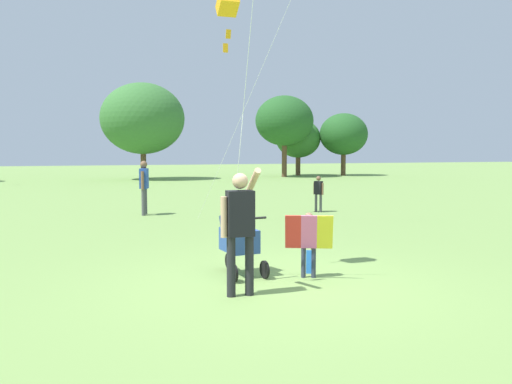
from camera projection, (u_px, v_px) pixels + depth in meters
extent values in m
plane|color=#75994C|center=(278.00, 286.00, 7.71)|extent=(120.00, 120.00, 0.00)
cylinder|color=brown|center=(143.00, 166.00, 34.59)|extent=(0.36, 0.36, 1.80)
ellipsoid|color=#387033|center=(143.00, 119.00, 34.35)|extent=(5.42, 4.88, 4.61)
cylinder|color=brown|center=(284.00, 161.00, 37.80)|extent=(0.36, 0.36, 2.33)
ellipsoid|color=#235623|center=(284.00, 121.00, 37.57)|extent=(4.18, 3.76, 3.55)
cylinder|color=brown|center=(298.00, 166.00, 40.00)|extent=(0.36, 0.36, 1.42)
ellipsoid|color=#2D6628|center=(298.00, 138.00, 39.83)|extent=(3.42, 3.08, 2.90)
cylinder|color=brown|center=(343.00, 165.00, 39.80)|extent=(0.36, 0.36, 1.64)
ellipsoid|color=#235623|center=(344.00, 134.00, 39.61)|extent=(3.66, 3.29, 3.11)
cylinder|color=#33384C|center=(314.00, 262.00, 8.21)|extent=(0.07, 0.07, 0.50)
cylinder|color=#33384C|center=(303.00, 262.00, 8.22)|extent=(0.07, 0.07, 0.50)
cube|color=orange|center=(309.00, 234.00, 8.18)|extent=(0.25, 0.21, 0.38)
cylinder|color=#A37556|center=(318.00, 236.00, 8.17)|extent=(0.05, 0.05, 0.33)
cylinder|color=#A37556|center=(300.00, 235.00, 8.19)|extent=(0.05, 0.05, 0.33)
sphere|color=#A37556|center=(309.00, 217.00, 8.16)|extent=(0.13, 0.13, 0.13)
cube|color=yellow|center=(325.00, 232.00, 7.97)|extent=(0.29, 0.26, 0.53)
cube|color=pink|center=(309.00, 232.00, 7.99)|extent=(0.29, 0.26, 0.53)
cube|color=red|center=(293.00, 232.00, 8.01)|extent=(0.29, 0.26, 0.53)
cube|color=blue|center=(309.00, 262.00, 8.01)|extent=(0.08, 0.04, 0.36)
cylinder|color=#232328|center=(231.00, 267.00, 7.14)|extent=(0.12, 0.12, 0.82)
cylinder|color=#232328|center=(249.00, 265.00, 7.21)|extent=(0.12, 0.12, 0.82)
cube|color=black|center=(240.00, 213.00, 7.12)|extent=(0.36, 0.23, 0.62)
cylinder|color=tan|center=(224.00, 217.00, 7.06)|extent=(0.09, 0.09, 0.55)
cylinder|color=tan|center=(253.00, 181.00, 7.28)|extent=(0.10, 0.50, 0.39)
sphere|color=tan|center=(240.00, 181.00, 7.08)|extent=(0.21, 0.21, 0.21)
cylinder|color=black|center=(229.00, 261.00, 8.77)|extent=(0.08, 0.28, 0.28)
cylinder|color=black|center=(234.00, 273.00, 7.94)|extent=(0.08, 0.28, 0.28)
cylinder|color=black|center=(265.00, 270.00, 8.16)|extent=(0.08, 0.28, 0.28)
cube|color=#2D4C93|center=(239.00, 240.00, 8.35)|extent=(0.52, 0.69, 0.36)
cube|color=navy|center=(236.00, 220.00, 8.45)|extent=(0.47, 0.47, 0.35)
cylinder|color=black|center=(251.00, 218.00, 7.91)|extent=(0.48, 0.10, 0.04)
cube|color=#F4A319|center=(228.00, 4.00, 8.14)|extent=(0.30, 0.37, 0.35)
cube|color=#F4A319|center=(228.00, 34.00, 8.23)|extent=(0.08, 0.05, 0.14)
cube|color=#F4A319|center=(226.00, 48.00, 8.20)|extent=(0.08, 0.01, 0.14)
cylinder|color=silver|center=(240.00, 142.00, 7.79)|extent=(0.09, 1.14, 4.20)
cylinder|color=silver|center=(254.00, 87.00, 13.84)|extent=(2.44, 3.03, 7.21)
cylinder|color=#4C4C51|center=(316.00, 203.00, 16.84)|extent=(0.08, 0.08, 0.56)
cylinder|color=#4C4C51|center=(321.00, 203.00, 16.73)|extent=(0.08, 0.08, 0.56)
cube|color=black|center=(318.00, 188.00, 16.74)|extent=(0.26, 0.29, 0.42)
cylinder|color=brown|center=(314.00, 188.00, 16.84)|extent=(0.06, 0.06, 0.37)
cylinder|color=brown|center=(323.00, 189.00, 16.65)|extent=(0.06, 0.06, 0.37)
sphere|color=brown|center=(319.00, 178.00, 16.72)|extent=(0.15, 0.15, 0.15)
cylinder|color=#4C4C51|center=(145.00, 201.00, 16.11)|extent=(0.12, 0.12, 0.81)
cylinder|color=#4C4C51|center=(143.00, 202.00, 15.86)|extent=(0.12, 0.12, 0.81)
cube|color=#284CA8|center=(144.00, 178.00, 15.93)|extent=(0.31, 0.40, 0.60)
cylinder|color=brown|center=(145.00, 179.00, 16.15)|extent=(0.09, 0.09, 0.54)
cylinder|color=brown|center=(142.00, 180.00, 15.71)|extent=(0.09, 0.09, 0.54)
sphere|color=brown|center=(144.00, 164.00, 15.89)|extent=(0.21, 0.21, 0.21)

